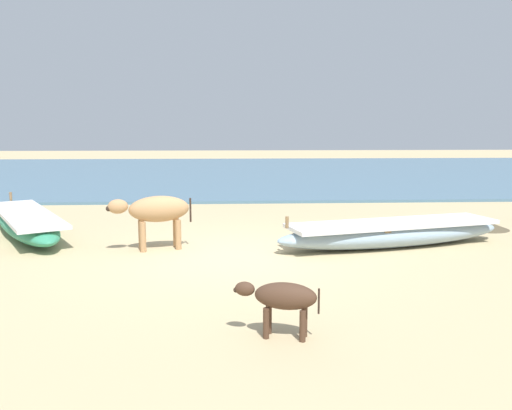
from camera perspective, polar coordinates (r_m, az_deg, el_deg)
ground at (r=8.88m, az=-2.88°, el=-5.52°), size 80.00×80.00×0.00m
sea_water at (r=24.73m, az=-2.96°, el=3.57°), size 60.00×20.00×0.08m
fishing_boat_0 at (r=9.84m, az=14.57°, el=-2.92°), size 4.53×2.01×0.65m
fishing_boat_2 at (r=11.53m, az=-23.60°, el=-1.73°), size 2.97×4.30×0.64m
cow_adult_tan at (r=9.36m, az=-10.76°, el=-0.66°), size 1.44×0.69×0.95m
calf_far_dark at (r=5.45m, az=2.89°, el=-10.03°), size 0.88×0.42×0.58m
debris_pile_0 at (r=12.17m, az=23.48°, el=-1.97°), size 1.41×1.41×0.18m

